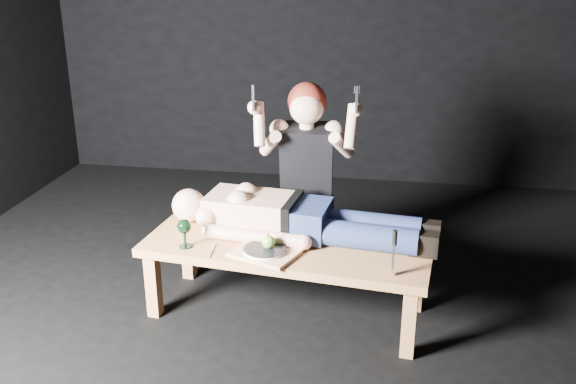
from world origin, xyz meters
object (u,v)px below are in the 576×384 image
(kneeling_woman, at_px, (307,177))
(goblet, at_px, (185,233))
(table, at_px, (287,278))
(lying_man, at_px, (302,214))
(carving_knife, at_px, (394,253))
(serving_tray, at_px, (265,253))

(kneeling_woman, bearing_deg, goblet, -134.80)
(table, relative_size, lying_man, 0.99)
(table, height_order, carving_knife, carving_knife)
(kneeling_woman, height_order, goblet, kneeling_woman)
(carving_knife, bearing_deg, kneeling_woman, 130.16)
(kneeling_woman, xyz_separation_m, carving_knife, (0.56, -0.85, -0.09))
(serving_tray, relative_size, carving_knife, 1.37)
(table, height_order, kneeling_woman, kneeling_woman)
(lying_man, distance_m, goblet, 0.69)
(goblet, relative_size, carving_knife, 0.67)
(kneeling_woman, xyz_separation_m, goblet, (-0.60, -0.70, -0.13))
(serving_tray, bearing_deg, kneeling_woman, 79.22)
(carving_knife, bearing_deg, lying_man, 148.36)
(table, xyz_separation_m, kneeling_woman, (0.04, 0.56, 0.44))
(lying_man, distance_m, serving_tray, 0.36)
(serving_tray, bearing_deg, carving_knife, -10.04)
(carving_knife, bearing_deg, goblet, 179.33)
(kneeling_woman, relative_size, goblet, 7.86)
(goblet, bearing_deg, carving_knife, -7.24)
(table, bearing_deg, serving_tray, -114.25)
(table, height_order, goblet, goblet)
(lying_man, relative_size, kneeling_woman, 1.24)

